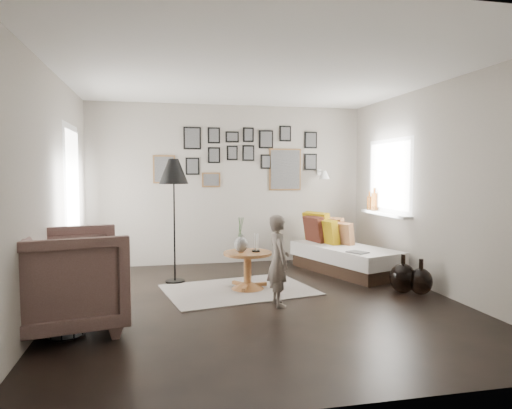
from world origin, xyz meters
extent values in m
plane|color=black|center=(0.00, 0.00, 0.00)|extent=(4.80, 4.80, 0.00)
plane|color=#9E968A|center=(0.00, 2.40, 1.30)|extent=(4.50, 0.00, 4.50)
plane|color=#9E968A|center=(0.00, -2.40, 1.30)|extent=(4.50, 0.00, 4.50)
plane|color=#9E968A|center=(-2.25, 0.00, 1.30)|extent=(0.00, 4.80, 4.80)
plane|color=#9E968A|center=(2.25, 0.00, 1.30)|extent=(0.00, 4.80, 4.80)
plane|color=white|center=(0.00, 0.00, 2.60)|extent=(4.80, 4.80, 0.00)
plane|color=white|center=(-2.23, 1.20, 1.05)|extent=(0.00, 2.14, 2.14)
plane|color=white|center=(-2.23, 1.20, 1.05)|extent=(0.00, 1.88, 1.88)
plane|color=white|center=(-2.23, 1.20, 1.05)|extent=(0.00, 1.93, 1.93)
plane|color=white|center=(2.23, 1.20, 1.45)|extent=(0.00, 1.30, 1.30)
plane|color=white|center=(2.23, 1.20, 1.45)|extent=(0.00, 1.14, 1.14)
cube|color=white|center=(2.17, 1.20, 0.88)|extent=(0.15, 1.32, 0.04)
cylinder|color=#8C4C14|center=(2.17, 1.55, 1.04)|extent=(0.10, 0.10, 0.28)
cylinder|color=#8C4C14|center=(2.17, 1.72, 1.01)|extent=(0.08, 0.08, 0.22)
cube|color=brown|center=(-1.05, 2.38, 1.55)|extent=(0.35, 0.03, 0.45)
cube|color=black|center=(-1.05, 2.37, 1.55)|extent=(0.30, 0.01, 0.40)
cube|color=black|center=(-0.60, 2.38, 2.05)|extent=(0.28, 0.03, 0.36)
cube|color=black|center=(-0.60, 2.37, 2.05)|extent=(0.23, 0.01, 0.31)
cube|color=black|center=(-0.60, 2.38, 1.60)|extent=(0.22, 0.03, 0.28)
cube|color=black|center=(-0.60, 2.37, 1.60)|extent=(0.17, 0.01, 0.23)
cube|color=black|center=(-0.25, 2.38, 2.10)|extent=(0.20, 0.03, 0.26)
cube|color=black|center=(-0.25, 2.37, 2.10)|extent=(0.15, 0.01, 0.21)
cube|color=black|center=(-0.25, 2.38, 1.78)|extent=(0.20, 0.03, 0.26)
cube|color=black|center=(-0.25, 2.37, 1.78)|extent=(0.15, 0.01, 0.21)
cube|color=black|center=(0.05, 2.38, 2.08)|extent=(0.22, 0.03, 0.18)
cube|color=black|center=(0.05, 2.37, 2.08)|extent=(0.17, 0.01, 0.13)
cube|color=black|center=(0.05, 2.38, 1.82)|extent=(0.18, 0.03, 0.24)
cube|color=black|center=(0.05, 2.37, 1.82)|extent=(0.13, 0.01, 0.19)
cube|color=black|center=(0.32, 2.38, 2.12)|extent=(0.18, 0.03, 0.24)
cube|color=black|center=(0.32, 2.37, 2.12)|extent=(0.13, 0.01, 0.19)
cube|color=black|center=(0.32, 2.38, 1.82)|extent=(0.20, 0.03, 0.26)
cube|color=black|center=(0.32, 2.37, 1.82)|extent=(0.15, 0.01, 0.21)
cube|color=black|center=(0.62, 2.38, 2.05)|extent=(0.24, 0.03, 0.30)
cube|color=black|center=(0.62, 2.37, 2.05)|extent=(0.19, 0.01, 0.25)
cube|color=black|center=(0.62, 2.38, 1.68)|extent=(0.18, 0.03, 0.24)
cube|color=black|center=(0.62, 2.37, 1.68)|extent=(0.13, 0.01, 0.19)
cube|color=brown|center=(0.95, 2.38, 1.55)|extent=(0.55, 0.03, 0.70)
cube|color=black|center=(0.95, 2.37, 1.55)|extent=(0.50, 0.01, 0.65)
cube|color=black|center=(0.95, 2.38, 2.15)|extent=(0.20, 0.03, 0.26)
cube|color=black|center=(0.95, 2.37, 2.15)|extent=(0.15, 0.01, 0.21)
cube|color=black|center=(1.40, 2.38, 2.05)|extent=(0.22, 0.03, 0.28)
cube|color=black|center=(1.40, 2.37, 2.05)|extent=(0.17, 0.01, 0.23)
cube|color=black|center=(1.40, 2.38, 1.68)|extent=(0.22, 0.03, 0.28)
cube|color=black|center=(1.40, 2.37, 1.68)|extent=(0.17, 0.01, 0.23)
cube|color=brown|center=(-0.30, 2.38, 1.38)|extent=(0.30, 0.03, 0.24)
cube|color=black|center=(-0.30, 2.37, 1.38)|extent=(0.25, 0.01, 0.19)
cube|color=white|center=(1.55, 2.37, 1.50)|extent=(0.06, 0.04, 0.10)
cylinder|color=white|center=(1.55, 2.25, 1.52)|extent=(0.02, 0.24, 0.02)
cone|color=white|center=(1.55, 2.12, 1.46)|extent=(0.18, 0.18, 0.14)
cube|color=beige|center=(-0.15, 0.59, 0.01)|extent=(2.02, 1.59, 0.01)
cone|color=brown|center=(-0.04, 0.61, 0.04)|extent=(0.46, 0.46, 0.09)
cylinder|color=brown|center=(-0.04, 0.61, 0.25)|extent=(0.10, 0.10, 0.35)
cylinder|color=brown|center=(-0.04, 0.61, 0.47)|extent=(0.62, 0.62, 0.04)
ellipsoid|color=black|center=(-0.12, 0.63, 0.58)|extent=(0.18, 0.18, 0.19)
cylinder|color=black|center=(-0.12, 0.63, 0.70)|extent=(0.05, 0.05, 0.04)
cylinder|color=black|center=(0.07, 0.61, 0.50)|extent=(0.11, 0.11, 0.02)
cube|color=black|center=(1.58, 1.28, 0.10)|extent=(1.22, 1.82, 0.19)
cube|color=beige|center=(1.58, 1.28, 0.29)|extent=(1.29, 1.89, 0.21)
cube|color=#9D7308|center=(1.60, 1.97, 0.62)|extent=(0.41, 0.53, 0.49)
cube|color=#3F1B14|center=(1.47, 1.88, 0.59)|extent=(0.29, 0.47, 0.44)
cube|color=maroon|center=(1.70, 1.74, 0.58)|extent=(0.41, 0.45, 0.42)
cube|color=#9D7308|center=(1.53, 1.62, 0.57)|extent=(0.29, 0.44, 0.40)
cube|color=maroon|center=(1.67, 1.46, 0.55)|extent=(0.35, 0.41, 0.37)
cube|color=black|center=(1.53, 0.73, 0.40)|extent=(0.30, 0.33, 0.01)
imported|color=brown|center=(-2.00, -0.53, 0.49)|extent=(1.28, 1.25, 0.98)
cube|color=white|center=(-2.00, -0.48, 0.48)|extent=(0.52, 0.53, 0.20)
cylinder|color=black|center=(-0.94, 1.19, 0.01)|extent=(0.26, 0.26, 0.03)
cylinder|color=black|center=(-0.94, 1.19, 0.75)|extent=(0.02, 0.02, 1.50)
cone|color=black|center=(-0.94, 1.19, 1.51)|extent=(0.39, 0.39, 0.34)
cube|color=black|center=(-2.00, -0.65, 0.19)|extent=(0.23, 0.11, 0.32)
cube|color=white|center=(-1.97, -0.67, 0.19)|extent=(0.24, 0.18, 0.32)
ellipsoid|color=black|center=(1.83, 0.05, 0.19)|extent=(0.32, 0.32, 0.37)
cylinder|color=black|center=(1.83, 0.05, 0.43)|extent=(0.05, 0.05, 0.11)
ellipsoid|color=black|center=(2.00, -0.07, 0.16)|extent=(0.29, 0.29, 0.33)
cylinder|color=black|center=(2.00, -0.07, 0.38)|extent=(0.05, 0.05, 0.11)
imported|color=#665A51|center=(0.17, -0.15, 0.51)|extent=(0.26, 0.38, 1.03)
camera|label=1|loc=(-1.13, -5.05, 1.50)|focal=32.00mm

